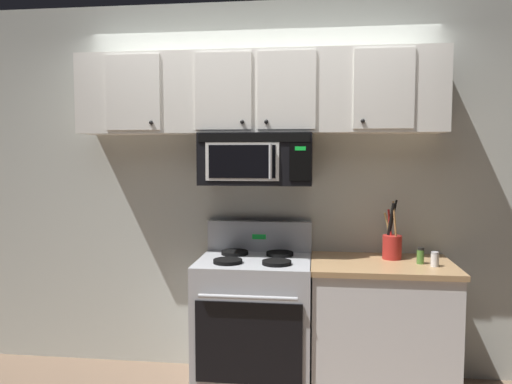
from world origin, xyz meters
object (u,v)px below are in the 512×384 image
(stove_range, at_px, (255,321))
(spice_jar, at_px, (420,256))
(salt_shaker, at_px, (435,259))
(over_range_microwave, at_px, (257,159))
(utensil_crock_red, at_px, (392,244))

(stove_range, relative_size, spice_jar, 10.53)
(salt_shaker, relative_size, spice_jar, 0.89)
(over_range_microwave, relative_size, salt_shaker, 8.07)
(utensil_crock_red, distance_m, spice_jar, 0.21)
(over_range_microwave, height_order, salt_shaker, over_range_microwave)
(stove_range, height_order, utensil_crock_red, utensil_crock_red)
(stove_range, height_order, salt_shaker, stove_range)
(utensil_crock_red, relative_size, spice_jar, 3.79)
(over_range_microwave, xyz_separation_m, utensil_crock_red, (0.92, -0.00, -0.58))
(stove_range, bearing_deg, over_range_microwave, 90.14)
(utensil_crock_red, bearing_deg, salt_shaker, -40.47)
(stove_range, xyz_separation_m, salt_shaker, (1.16, -0.09, 0.48))
(utensil_crock_red, bearing_deg, stove_range, -172.86)
(stove_range, relative_size, over_range_microwave, 1.47)
(over_range_microwave, distance_m, salt_shaker, 1.33)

